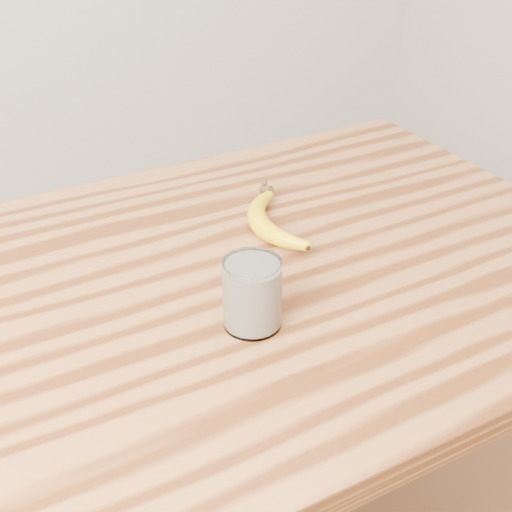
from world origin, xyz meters
TOP-DOWN VIEW (x-y plane):
  - table at (0.00, 0.00)m, footprint 1.20×0.80m
  - smoothie_glass at (-0.02, -0.12)m, footprint 0.08×0.08m
  - banana at (0.11, 0.09)m, footprint 0.15×0.28m

SIDE VIEW (x-z plane):
  - table at x=0.00m, z-range 0.32..1.22m
  - banana at x=0.11m, z-range 0.90..0.93m
  - smoothie_glass at x=-0.02m, z-range 0.90..1.00m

